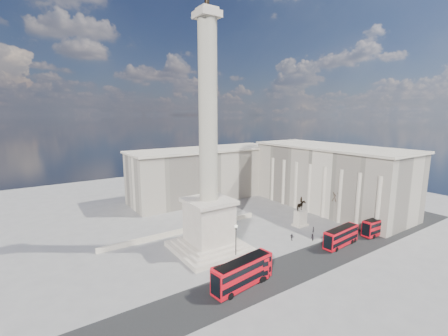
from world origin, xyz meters
name	(u,v)px	position (x,y,z in m)	size (l,w,h in m)	color
ground	(223,259)	(0.00, 0.00, 0.00)	(180.00, 180.00, 0.00)	gray
asphalt_road	(278,274)	(5.00, -10.00, 0.00)	(120.00, 9.00, 0.01)	#262626
nelsons_column	(209,189)	(0.00, 5.00, 12.92)	(14.00, 14.00, 49.85)	beige
balustrade_wall	(185,230)	(0.00, 16.00, 0.55)	(40.00, 0.60, 1.10)	beige
building_east	(330,177)	(45.00, 10.00, 9.32)	(19.00, 46.00, 18.60)	beige
building_northeast	(206,173)	(20.00, 40.00, 8.32)	(51.00, 17.00, 16.60)	beige
red_bus_a	(243,273)	(-2.53, -9.79, 2.43)	(11.68, 4.09, 4.64)	red
red_bus_b	(241,273)	(-2.54, -9.24, 2.11)	(10.07, 2.98, 4.03)	red
red_bus_c	(341,236)	(24.26, -9.05, 2.10)	(10.03, 3.08, 4.01)	red
red_bus_d	(379,226)	(37.00, -10.06, 2.07)	(9.83, 2.65, 3.95)	red
victorian_lamp	(236,239)	(1.93, -1.71, 4.15)	(0.60, 0.60, 7.05)	black
equestrian_statue	(300,216)	(26.06, 3.89, 2.59)	(3.58, 2.68, 7.56)	beige
bare_tree_near	(336,195)	(36.36, 1.34, 6.98)	(2.03, 2.03, 8.86)	#332319
bare_tree_mid	(336,203)	(36.82, 1.47, 4.79)	(1.60, 1.60, 6.08)	#332319
bare_tree_far	(296,184)	(38.87, 17.43, 6.53)	(2.03, 2.03, 8.29)	#332319
pedestrian_walking	(313,230)	(24.88, -1.28, 0.81)	(0.59, 0.39, 1.61)	#282225
pedestrian_standing	(312,237)	(21.16, -4.03, 0.83)	(0.81, 0.63, 1.66)	#282225
pedestrian_crossing	(292,237)	(17.55, -1.40, 0.82)	(0.97, 0.40, 1.65)	#282225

